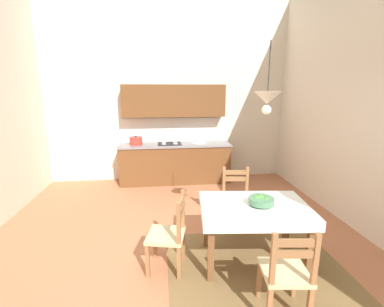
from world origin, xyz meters
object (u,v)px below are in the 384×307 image
object	(u,v)px
dining_chair_kitchen_side	(236,200)
dining_chair_camera_side	(286,274)
kitchen_cabinetry	(175,145)
fruit_bowl	(261,200)
dining_chair_tv_side	(169,235)
dining_table	(254,215)
pendant_lamp	(267,98)

from	to	relation	value
dining_chair_kitchen_side	dining_chair_camera_side	bearing A→B (deg)	-90.13
kitchen_cabinetry	fruit_bowl	xyz separation A→B (m)	(0.86, -3.13, -0.04)
dining_chair_kitchen_side	fruit_bowl	bearing A→B (deg)	-87.25
kitchen_cabinetry	dining_chair_kitchen_side	bearing A→B (deg)	-70.09
dining_chair_kitchen_side	dining_chair_tv_side	size ratio (longest dim) A/B	1.00
kitchen_cabinetry	dining_chair_tv_side	bearing A→B (deg)	-94.24
kitchen_cabinetry	dining_table	world-z (taller)	kitchen_cabinetry
kitchen_cabinetry	dining_table	xyz separation A→B (m)	(0.79, -3.11, -0.24)
kitchen_cabinetry	dining_chair_camera_side	size ratio (longest dim) A/B	2.68
dining_chair_camera_side	pendant_lamp	xyz separation A→B (m)	(0.10, 0.95, 1.55)
dining_chair_tv_side	pendant_lamp	world-z (taller)	pendant_lamp
dining_chair_tv_side	kitchen_cabinetry	bearing A→B (deg)	85.76
pendant_lamp	dining_chair_tv_side	bearing A→B (deg)	-172.48
dining_chair_tv_side	dining_chair_kitchen_side	bearing A→B (deg)	39.97
dining_table	dining_chair_kitchen_side	xyz separation A→B (m)	(0.03, 0.85, -0.17)
dining_table	fruit_bowl	xyz separation A→B (m)	(0.07, -0.02, 0.20)
dining_table	pendant_lamp	distance (m)	1.39
fruit_bowl	dining_table	bearing A→B (deg)	164.68
dining_table	dining_chair_tv_side	bearing A→B (deg)	-178.46
fruit_bowl	dining_chair_camera_side	bearing A→B (deg)	-93.23
dining_table	dining_chair_tv_side	xyz separation A→B (m)	(-1.02, -0.03, -0.17)
dining_chair_camera_side	dining_chair_kitchen_side	size ratio (longest dim) A/B	1.00
dining_chair_kitchen_side	pendant_lamp	bearing A→B (deg)	-82.75
dining_table	dining_chair_camera_side	size ratio (longest dim) A/B	1.46
dining_table	dining_chair_kitchen_side	distance (m)	0.87
kitchen_cabinetry	dining_chair_tv_side	size ratio (longest dim) A/B	2.68
fruit_bowl	pendant_lamp	bearing A→B (deg)	70.41
kitchen_cabinetry	dining_chair_kitchen_side	size ratio (longest dim) A/B	2.68
kitchen_cabinetry	dining_chair_kitchen_side	world-z (taller)	kitchen_cabinetry
dining_chair_kitchen_side	pendant_lamp	distance (m)	1.72
fruit_bowl	kitchen_cabinetry	bearing A→B (deg)	105.36
dining_chair_tv_side	pendant_lamp	size ratio (longest dim) A/B	1.16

